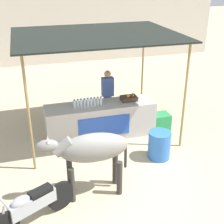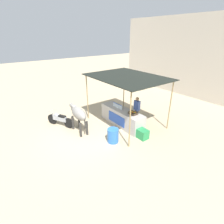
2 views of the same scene
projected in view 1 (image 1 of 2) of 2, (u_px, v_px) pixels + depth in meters
name	position (u px, v px, depth m)	size (l,w,h in m)	color
ground_plane	(125.00, 182.00, 6.93)	(60.00, 60.00, 0.00)	tan
stall_counter	(101.00, 120.00, 8.65)	(3.00, 0.82, 0.96)	#B2ADA8
stall_awning	(96.00, 38.00, 7.99)	(4.20, 3.20, 2.80)	black
water_bottle_row	(88.00, 102.00, 8.27)	(0.79, 0.07, 0.25)	silver
fruit_crate	(129.00, 98.00, 8.67)	(0.44, 0.32, 0.18)	#3F3326
vendor_behind_counter	(108.00, 97.00, 9.25)	(0.34, 0.22, 1.65)	#383842
cooler_box	(159.00, 122.00, 9.10)	(0.60, 0.44, 0.48)	#268C4C
water_barrel	(159.00, 145.00, 7.68)	(0.55, 0.55, 0.71)	blue
cow	(90.00, 150.00, 6.19)	(1.83, 0.58, 1.44)	gray
motorcycle_parked	(32.00, 206.00, 5.61)	(1.63, 0.96, 0.90)	black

